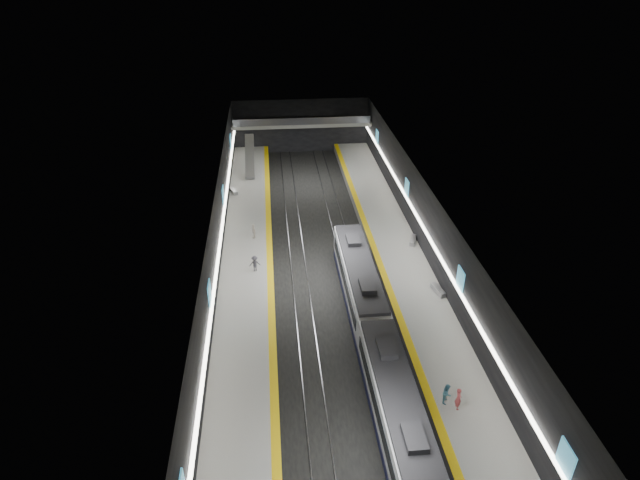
{
  "coord_description": "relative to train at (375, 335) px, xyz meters",
  "views": [
    {
      "loc": [
        -4.78,
        -42.29,
        28.58
      ],
      "look_at": [
        -0.22,
        3.75,
        2.2
      ],
      "focal_mm": 30.0,
      "sensor_mm": 36.0,
      "label": 1
    }
  ],
  "objects": [
    {
      "name": "tile_surface_left",
      "position": [
        -10.0,
        11.19,
        -1.19
      ],
      "size": [
        5.0,
        70.0,
        0.02
      ],
      "primitive_type": "cube",
      "color": "#9F9F9A",
      "rests_on": "platform_left"
    },
    {
      "name": "tactile_strip_left",
      "position": [
        -7.8,
        11.19,
        -1.18
      ],
      "size": [
        0.6,
        70.0,
        0.02
      ],
      "primitive_type": "cube",
      "color": "yellow",
      "rests_on": "platform_left"
    },
    {
      "name": "rails",
      "position": [
        -2.5,
        11.19,
        -2.14
      ],
      "size": [
        6.52,
        70.0,
        0.12
      ],
      "color": "gray",
      "rests_on": "ground"
    },
    {
      "name": "platform_right",
      "position": [
        5.0,
        11.19,
        -1.7
      ],
      "size": [
        5.0,
        70.0,
        1.0
      ],
      "primitive_type": "cube",
      "color": "slate",
      "rests_on": "ground"
    },
    {
      "name": "mezzanine_bridge",
      "position": [
        -2.5,
        44.12,
        2.84
      ],
      "size": [
        20.0,
        3.0,
        1.5
      ],
      "color": "gray",
      "rests_on": "wall_left"
    },
    {
      "name": "passenger_right_a",
      "position": [
        4.38,
        -6.56,
        -0.34
      ],
      "size": [
        0.42,
        0.63,
        1.71
      ],
      "primitive_type": "imported",
      "rotation": [
        0.0,
        0.0,
        1.56
      ],
      "color": "#BA454A",
      "rests_on": "platform_right"
    },
    {
      "name": "bench_right_far",
      "position": [
        7.0,
        15.62,
        -0.96
      ],
      "size": [
        1.19,
        1.97,
        0.47
      ],
      "primitive_type": "cube",
      "rotation": [
        0.0,
        0.0,
        -0.37
      ],
      "color": "#99999E",
      "rests_on": "platform_right"
    },
    {
      "name": "platform_left",
      "position": [
        -10.0,
        11.19,
        -1.7
      ],
      "size": [
        5.0,
        70.0,
        1.0
      ],
      "primitive_type": "cube",
      "color": "slate",
      "rests_on": "ground"
    },
    {
      "name": "wall_back",
      "position": [
        -2.5,
        46.19,
        1.8
      ],
      "size": [
        20.0,
        0.04,
        8.0
      ],
      "primitive_type": "cube",
      "color": "black",
      "rests_on": "ground"
    },
    {
      "name": "escalator",
      "position": [
        -10.0,
        37.19,
        0.7
      ],
      "size": [
        1.2,
        7.5,
        3.92
      ],
      "primitive_type": "cube",
      "rotation": [
        0.44,
        0.0,
        0.0
      ],
      "color": "#99999E",
      "rests_on": "platform_left"
    },
    {
      "name": "passenger_left_a",
      "position": [
        -9.35,
        18.18,
        -0.41
      ],
      "size": [
        0.68,
        1.0,
        1.57
      ],
      "primitive_type": "imported",
      "rotation": [
        0.0,
        0.0,
        -1.21
      ],
      "color": "silver",
      "rests_on": "platform_left"
    },
    {
      "name": "ad_posters",
      "position": [
        -2.5,
        12.19,
        2.3
      ],
      "size": [
        19.94,
        53.5,
        2.2
      ],
      "color": "#45A8D0",
      "rests_on": "wall_left"
    },
    {
      "name": "wall_left",
      "position": [
        -12.5,
        11.19,
        1.8
      ],
      "size": [
        0.04,
        70.0,
        8.0
      ],
      "primitive_type": "cube",
      "color": "black",
      "rests_on": "ground"
    },
    {
      "name": "bench_left_far",
      "position": [
        -12.0,
        29.8,
        -0.96
      ],
      "size": [
        1.21,
        1.96,
        0.46
      ],
      "primitive_type": "cube",
      "rotation": [
        0.0,
        0.0,
        0.39
      ],
      "color": "#99999E",
      "rests_on": "platform_left"
    },
    {
      "name": "passenger_right_b",
      "position": [
        3.82,
        -5.94,
        -0.43
      ],
      "size": [
        0.86,
        0.93,
        1.54
      ],
      "primitive_type": "imported",
      "rotation": [
        0.0,
        0.0,
        1.08
      ],
      "color": "teal",
      "rests_on": "platform_right"
    },
    {
      "name": "ceiling",
      "position": [
        -2.5,
        11.19,
        5.8
      ],
      "size": [
        20.0,
        70.0,
        0.04
      ],
      "primitive_type": "cube",
      "rotation": [
        3.14,
        0.0,
        0.0
      ],
      "color": "beige",
      "rests_on": "wall_left"
    },
    {
      "name": "tactile_strip_right",
      "position": [
        2.8,
        11.19,
        -1.18
      ],
      "size": [
        0.6,
        70.0,
        0.02
      ],
      "primitive_type": "cube",
      "color": "yellow",
      "rests_on": "platform_right"
    },
    {
      "name": "cove_light_right",
      "position": [
        7.3,
        11.19,
        1.6
      ],
      "size": [
        0.25,
        68.6,
        0.12
      ],
      "primitive_type": "cube",
      "color": "white",
      "rests_on": "wall_right"
    },
    {
      "name": "tile_surface_right",
      "position": [
        5.0,
        11.19,
        -1.19
      ],
      "size": [
        5.0,
        70.0,
        0.02
      ],
      "primitive_type": "cube",
      "color": "#9F9F9A",
      "rests_on": "platform_right"
    },
    {
      "name": "bench_right_near",
      "position": [
        7.0,
        6.62,
        -0.96
      ],
      "size": [
        0.94,
        2.0,
        0.47
      ],
      "primitive_type": "cube",
      "rotation": [
        0.0,
        0.0,
        0.22
      ],
      "color": "#99999E",
      "rests_on": "platform_right"
    },
    {
      "name": "ground",
      "position": [
        -2.5,
        11.19,
        -2.2
      ],
      "size": [
        70.0,
        70.0,
        0.0
      ],
      "primitive_type": "plane",
      "color": "black",
      "rests_on": "ground"
    },
    {
      "name": "passenger_left_b",
      "position": [
        -9.2,
        11.79,
        -0.4
      ],
      "size": [
        1.06,
        0.65,
        1.59
      ],
      "primitive_type": "imported",
      "rotation": [
        0.0,
        0.0,
        3.2
      ],
      "color": "#45434B",
      "rests_on": "platform_left"
    },
    {
      "name": "train",
      "position": [
        0.0,
        0.0,
        0.0
      ],
      "size": [
        2.69,
        30.04,
        3.6
      ],
      "color": "black",
      "rests_on": "ground"
    },
    {
      "name": "wall_right",
      "position": [
        7.5,
        11.19,
        1.8
      ],
      "size": [
        0.04,
        70.0,
        8.0
      ],
      "primitive_type": "cube",
      "color": "black",
      "rests_on": "ground"
    },
    {
      "name": "cove_light_left",
      "position": [
        -12.3,
        11.19,
        1.6
      ],
      "size": [
        0.25,
        68.6,
        0.12
      ],
      "primitive_type": "cube",
      "color": "white",
      "rests_on": "wall_left"
    }
  ]
}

